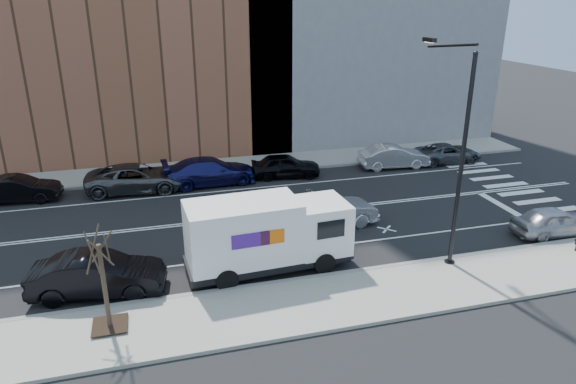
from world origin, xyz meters
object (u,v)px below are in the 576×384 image
far_parked_b (18,189)px  near_parked_front (554,221)px  fedex_van (267,233)px  driving_sedan (329,212)px

far_parked_b → near_parked_front: far_parked_b is taller
far_parked_b → near_parked_front: bearing=-110.1°
fedex_van → driving_sedan: size_ratio=1.42×
fedex_van → near_parked_front: (14.26, -0.41, -0.96)m
far_parked_b → driving_sedan: driving_sedan is taller
driving_sedan → near_parked_front: driving_sedan is taller
near_parked_front → fedex_van: bearing=90.1°
fedex_van → driving_sedan: 5.29m
fedex_van → far_parked_b: fedex_van is taller
fedex_van → far_parked_b: (-11.83, 11.34, -0.93)m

